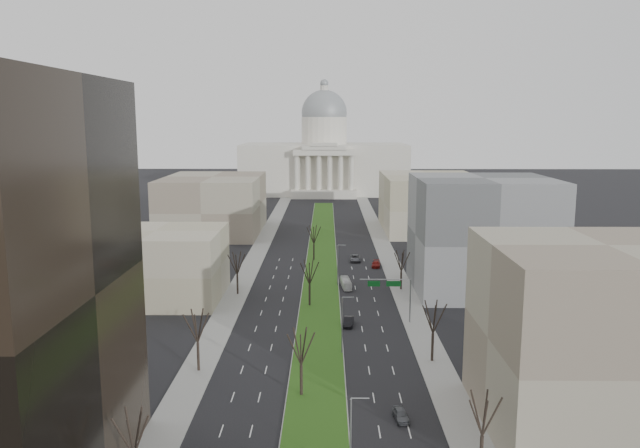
# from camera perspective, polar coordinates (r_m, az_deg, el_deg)

# --- Properties ---
(ground) EXTENTS (600.00, 600.00, 0.00)m
(ground) POSITION_cam_1_polar(r_m,az_deg,el_deg) (161.27, 0.15, -3.33)
(ground) COLOR black
(ground) RESTS_ON ground
(median) EXTENTS (8.00, 222.03, 0.20)m
(median) POSITION_cam_1_polar(r_m,az_deg,el_deg) (160.26, 0.14, -3.38)
(median) COLOR #999993
(median) RESTS_ON ground
(sidewalk_left) EXTENTS (5.00, 330.00, 0.15)m
(sidewalk_left) POSITION_cam_1_polar(r_m,az_deg,el_deg) (138.27, -7.25, -5.57)
(sidewalk_left) COLOR gray
(sidewalk_left) RESTS_ON ground
(sidewalk_right) EXTENTS (5.00, 330.00, 0.15)m
(sidewalk_right) POSITION_cam_1_polar(r_m,az_deg,el_deg) (137.95, 7.38, -5.61)
(sidewalk_right) COLOR gray
(sidewalk_right) RESTS_ON ground
(capitol) EXTENTS (80.00, 46.00, 55.00)m
(capitol) POSITION_cam_1_polar(r_m,az_deg,el_deg) (307.41, 0.38, 5.90)
(capitol) COLOR beige
(capitol) RESTS_ON ground
(building_beige_left) EXTENTS (26.00, 22.00, 14.00)m
(building_beige_left) POSITION_cam_1_polar(r_m,az_deg,el_deg) (130.19, -14.70, -3.62)
(building_beige_left) COLOR tan
(building_beige_left) RESTS_ON ground
(building_tan_right) EXTENTS (26.00, 24.00, 22.00)m
(building_tan_right) POSITION_cam_1_polar(r_m,az_deg,el_deg) (80.11, 24.25, -9.50)
(building_tan_right) COLOR gray
(building_tan_right) RESTS_ON ground
(building_grey_right) EXTENTS (28.00, 26.00, 24.00)m
(building_grey_right) POSITION_cam_1_polar(r_m,az_deg,el_deg) (135.41, 14.59, -0.96)
(building_grey_right) COLOR #5B5E60
(building_grey_right) RESTS_ON ground
(building_far_left) EXTENTS (30.00, 40.00, 18.00)m
(building_far_left) POSITION_cam_1_polar(r_m,az_deg,el_deg) (202.32, -9.72, 1.76)
(building_far_left) COLOR gray
(building_far_left) RESTS_ON ground
(building_far_right) EXTENTS (30.00, 40.00, 18.00)m
(building_far_right) POSITION_cam_1_polar(r_m,az_deg,el_deg) (206.75, 10.00, 1.92)
(building_far_right) COLOR tan
(building_far_right) RESTS_ON ground
(tree_left_near) EXTENTS (5.10, 5.10, 9.18)m
(tree_left_near) POSITION_cam_1_polar(r_m,az_deg,el_deg) (65.22, -16.74, -17.66)
(tree_left_near) COLOR black
(tree_left_near) RESTS_ON ground
(tree_left_mid) EXTENTS (5.40, 5.40, 9.72)m
(tree_left_mid) POSITION_cam_1_polar(r_m,az_deg,el_deg) (91.88, -11.17, -9.02)
(tree_left_mid) COLOR black
(tree_left_mid) RESTS_ON ground
(tree_left_far) EXTENTS (5.28, 5.28, 9.50)m
(tree_left_far) POSITION_cam_1_polar(r_m,az_deg,el_deg) (129.87, -7.60, -3.49)
(tree_left_far) COLOR black
(tree_left_far) RESTS_ON ground
(tree_right_near) EXTENTS (5.16, 5.16, 9.29)m
(tree_right_near) POSITION_cam_1_polar(r_m,az_deg,el_deg) (67.95, 14.70, -16.33)
(tree_right_near) COLOR black
(tree_right_near) RESTS_ON ground
(tree_right_mid) EXTENTS (5.52, 5.52, 9.94)m
(tree_right_mid) POSITION_cam_1_polar(r_m,az_deg,el_deg) (95.08, 10.33, -8.26)
(tree_right_mid) COLOR black
(tree_right_mid) RESTS_ON ground
(tree_right_far) EXTENTS (5.04, 5.04, 9.07)m
(tree_right_far) POSITION_cam_1_polar(r_m,az_deg,el_deg) (133.46, 7.46, -3.27)
(tree_right_far) COLOR black
(tree_right_far) RESTS_ON ground
(tree_median_a) EXTENTS (5.40, 5.40, 9.72)m
(tree_median_a) POSITION_cam_1_polar(r_m,az_deg,el_deg) (82.53, -1.74, -11.02)
(tree_median_a) COLOR black
(tree_median_a) RESTS_ON ground
(tree_median_b) EXTENTS (5.40, 5.40, 9.72)m
(tree_median_b) POSITION_cam_1_polar(r_m,az_deg,el_deg) (120.78, -0.96, -4.33)
(tree_median_b) COLOR black
(tree_median_b) RESTS_ON ground
(tree_median_c) EXTENTS (5.40, 5.40, 9.72)m
(tree_median_c) POSITION_cam_1_polar(r_m,az_deg,el_deg) (159.88, -0.57, -0.88)
(tree_median_c) COLOR black
(tree_median_c) RESTS_ON ground
(streetlamp_median_a) EXTENTS (1.90, 0.20, 9.16)m
(streetlamp_median_a) POSITION_cam_1_polar(r_m,az_deg,el_deg) (65.20, 2.87, -19.04)
(streetlamp_median_a) COLOR gray
(streetlamp_median_a) RESTS_ON ground
(streetlamp_median_b) EXTENTS (1.90, 0.20, 9.16)m
(streetlamp_median_b) POSITION_cam_1_polar(r_m,az_deg,el_deg) (97.36, 2.06, -9.13)
(streetlamp_median_b) COLOR gray
(streetlamp_median_b) RESTS_ON ground
(streetlamp_median_c) EXTENTS (1.90, 0.20, 9.16)m
(streetlamp_median_c) POSITION_cam_1_polar(r_m,az_deg,el_deg) (135.85, 1.65, -3.71)
(streetlamp_median_c) COLOR gray
(streetlamp_median_c) RESTS_ON ground
(mast_arm_signs) EXTENTS (9.12, 0.24, 8.09)m
(mast_arm_signs) POSITION_cam_1_polar(r_m,az_deg,el_deg) (111.98, 6.89, -5.99)
(mast_arm_signs) COLOR gray
(mast_arm_signs) RESTS_ON ground
(car_grey_near) EXTENTS (1.99, 4.06, 1.33)m
(car_grey_near) POSITION_cam_1_polar(r_m,az_deg,el_deg) (79.56, 7.39, -16.89)
(car_grey_near) COLOR #4D5055
(car_grey_near) RESTS_ON ground
(car_black) EXTENTS (2.08, 4.76, 1.52)m
(car_black) POSITION_cam_1_polar(r_m,az_deg,el_deg) (111.37, 2.63, -8.89)
(car_black) COLOR black
(car_black) RESTS_ON ground
(car_red) EXTENTS (2.54, 5.06, 1.41)m
(car_red) POSITION_cam_1_polar(r_m,az_deg,el_deg) (154.58, 5.14, -3.67)
(car_red) COLOR maroon
(car_red) RESTS_ON ground
(car_grey_far) EXTENTS (2.74, 5.72, 1.57)m
(car_grey_far) POSITION_cam_1_polar(r_m,az_deg,el_deg) (160.38, 3.25, -3.13)
(car_grey_far) COLOR #55575E
(car_grey_far) RESTS_ON ground
(box_van) EXTENTS (2.40, 7.53, 2.06)m
(box_van) POSITION_cam_1_polar(r_m,az_deg,el_deg) (135.25, 2.39, -5.43)
(box_van) COLOR white
(box_van) RESTS_ON ground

